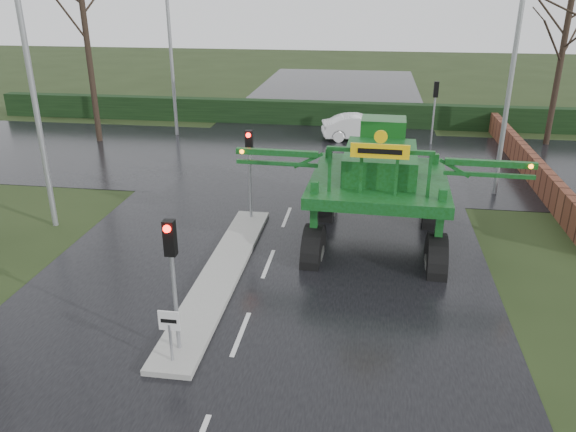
# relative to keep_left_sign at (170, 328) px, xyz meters

# --- Properties ---
(ground) EXTENTS (140.00, 140.00, 0.00)m
(ground) POSITION_rel_keep_left_sign_xyz_m (1.30, 1.50, -1.06)
(ground) COLOR black
(ground) RESTS_ON ground
(road_main) EXTENTS (14.00, 80.00, 0.02)m
(road_main) POSITION_rel_keep_left_sign_xyz_m (1.30, 11.50, -1.05)
(road_main) COLOR black
(road_main) RESTS_ON ground
(road_cross) EXTENTS (80.00, 12.00, 0.02)m
(road_cross) POSITION_rel_keep_left_sign_xyz_m (1.30, 17.50, -1.05)
(road_cross) COLOR black
(road_cross) RESTS_ON ground
(median_island) EXTENTS (1.20, 10.00, 0.16)m
(median_island) POSITION_rel_keep_left_sign_xyz_m (0.00, 4.50, -0.97)
(median_island) COLOR gray
(median_island) RESTS_ON ground
(hedge_row) EXTENTS (44.00, 0.90, 1.50)m
(hedge_row) POSITION_rel_keep_left_sign_xyz_m (1.30, 25.50, -0.31)
(hedge_row) COLOR black
(hedge_row) RESTS_ON ground
(brick_wall) EXTENTS (0.40, 20.00, 1.20)m
(brick_wall) POSITION_rel_keep_left_sign_xyz_m (11.80, 17.50, -0.46)
(brick_wall) COLOR #592D1E
(brick_wall) RESTS_ON ground
(keep_left_sign) EXTENTS (0.50, 0.07, 1.35)m
(keep_left_sign) POSITION_rel_keep_left_sign_xyz_m (0.00, 0.00, 0.00)
(keep_left_sign) COLOR gray
(keep_left_sign) RESTS_ON ground
(traffic_signal_near) EXTENTS (0.26, 0.33, 3.52)m
(traffic_signal_near) POSITION_rel_keep_left_sign_xyz_m (0.00, 0.49, 1.53)
(traffic_signal_near) COLOR gray
(traffic_signal_near) RESTS_ON ground
(traffic_signal_mid) EXTENTS (0.26, 0.33, 3.52)m
(traffic_signal_mid) POSITION_rel_keep_left_sign_xyz_m (0.00, 8.99, 1.53)
(traffic_signal_mid) COLOR gray
(traffic_signal_mid) RESTS_ON ground
(traffic_signal_far) EXTENTS (0.26, 0.33, 3.52)m
(traffic_signal_far) POSITION_rel_keep_left_sign_xyz_m (7.80, 21.51, 1.53)
(traffic_signal_far) COLOR gray
(traffic_signal_far) RESTS_ON ground
(street_light_left_near) EXTENTS (3.85, 0.30, 10.00)m
(street_light_left_near) POSITION_rel_keep_left_sign_xyz_m (-6.89, 7.50, 4.93)
(street_light_left_near) COLOR gray
(street_light_left_near) RESTS_ON ground
(street_light_right) EXTENTS (3.85, 0.30, 10.00)m
(street_light_right) POSITION_rel_keep_left_sign_xyz_m (9.49, 13.50, 4.93)
(street_light_right) COLOR gray
(street_light_right) RESTS_ON ground
(street_light_left_far) EXTENTS (3.85, 0.30, 10.00)m
(street_light_left_far) POSITION_rel_keep_left_sign_xyz_m (-6.89, 21.50, 4.93)
(street_light_left_far) COLOR gray
(street_light_left_far) RESTS_ON ground
(tree_left_far) EXTENTS (7.70, 7.70, 13.26)m
(tree_left_far) POSITION_rel_keep_left_sign_xyz_m (-11.20, 19.50, 6.09)
(tree_left_far) COLOR black
(tree_left_far) RESTS_ON ground
(tree_right_far) EXTENTS (7.00, 7.00, 12.05)m
(tree_right_far) POSITION_rel_keep_left_sign_xyz_m (14.30, 22.50, 5.44)
(tree_right_far) COLOR black
(tree_right_far) RESTS_ON ground
(crop_sprayer) EXTENTS (9.86, 6.30, 5.51)m
(crop_sprayer) POSITION_rel_keep_left_sign_xyz_m (2.69, 6.54, 1.55)
(crop_sprayer) COLOR black
(crop_sprayer) RESTS_ON ground
(white_sedan) EXTENTS (4.60, 2.32, 1.45)m
(white_sedan) POSITION_rel_keep_left_sign_xyz_m (3.75, 21.98, -1.06)
(white_sedan) COLOR white
(white_sedan) RESTS_ON ground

